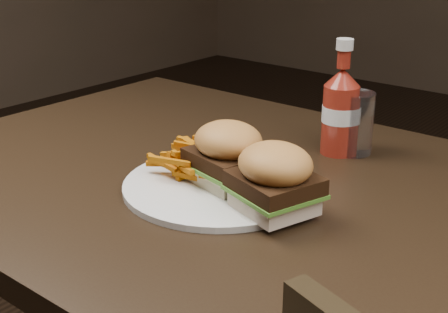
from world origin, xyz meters
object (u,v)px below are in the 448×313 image
Objects in this scene: ketchup_bottle at (340,120)px; plate at (220,186)px; tumbler at (353,123)px; dining_table at (245,192)px.

plate is at bearing -103.53° from ketchup_bottle.
ketchup_bottle is at bearing -133.79° from tumbler.
tumbler is (0.07, 0.22, 0.08)m from dining_table.
dining_table is at bearing -107.02° from tumbler.
dining_table is 0.06m from plate.
dining_table is 4.02× the size of plate.
tumbler reaches higher than dining_table.
tumbler reaches higher than plate.
tumbler is (0.02, 0.02, -0.01)m from ketchup_bottle.
plate is 2.74× the size of tumbler.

